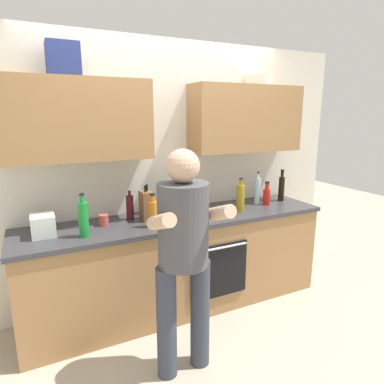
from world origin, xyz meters
The scene contains 17 objects.
ground_plane centered at (0.00, 0.00, 0.00)m, with size 12.00×12.00×0.00m, color #B2A893.
back_wall_unit centered at (0.00, 0.27, 1.50)m, with size 4.00×0.38×2.50m.
counter centered at (0.00, 0.00, 0.45)m, with size 2.84×0.67×0.90m.
person_standing centered at (-0.31, -0.77, 0.95)m, with size 0.49×0.45×1.61m.
bottle_oil centered at (0.60, -0.08, 1.04)m, with size 0.08×0.08×0.33m.
bottle_juice centered at (-0.31, -0.15, 1.02)m, with size 0.07×0.07×0.29m.
bottle_wine centered at (-0.43, 0.13, 1.01)m, with size 0.07×0.07×0.26m.
bottle_water centered at (0.92, 0.07, 1.04)m, with size 0.06×0.06×0.34m.
bottle_soy centered at (1.24, 0.07, 1.04)m, with size 0.06×0.06×0.34m.
bottle_syrup centered at (0.04, 0.02, 0.98)m, with size 0.05×0.05×0.19m.
bottle_soda centered at (-0.86, -0.13, 1.04)m, with size 0.08×0.08×0.34m.
bottle_hotsauce centered at (0.99, 0.01, 1.00)m, with size 0.07×0.07×0.24m.
cup_ceramic centered at (-0.67, 0.07, 0.95)m, with size 0.08×0.08×0.10m, color #BF4C47.
cup_stoneware centered at (0.15, -0.18, 0.94)m, with size 0.08×0.08×0.08m, color slate.
knife_block centered at (-0.29, 0.06, 1.03)m, with size 0.10×0.14×0.32m.
potted_herb centered at (0.25, 0.12, 1.03)m, with size 0.16×0.16×0.24m.
grocery_bag_produce centered at (-1.14, 0.03, 0.98)m, with size 0.17×0.21×0.17m, color silver.
Camera 1 is at (-1.18, -2.67, 1.81)m, focal length 31.11 mm.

